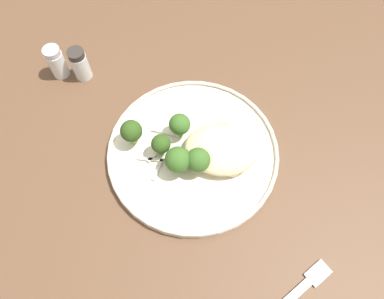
{
  "coord_description": "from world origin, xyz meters",
  "views": [
    {
      "loc": [
        0.0,
        -0.32,
        1.33
      ],
      "look_at": [
        -0.03,
        -0.04,
        0.76
      ],
      "focal_mm": 35.75,
      "sensor_mm": 36.0,
      "label": 1
    }
  ],
  "objects": [
    {
      "name": "ground",
      "position": [
        0.0,
        0.0,
        0.0
      ],
      "size": [
        6.0,
        6.0,
        0.0
      ],
      "primitive_type": "plane",
      "color": "#47423D"
    },
    {
      "name": "wooden_dining_table",
      "position": [
        0.0,
        0.0,
        0.66
      ],
      "size": [
        1.4,
        1.0,
        0.74
      ],
      "color": "brown",
      "rests_on": "ground"
    },
    {
      "name": "dinner_plate",
      "position": [
        -0.03,
        -0.04,
        0.75
      ],
      "size": [
        0.29,
        0.29,
        0.02
      ],
      "color": "beige",
      "rests_on": "wooden_dining_table"
    },
    {
      "name": "noodle_bed",
      "position": [
        0.02,
        -0.04,
        0.77
      ],
      "size": [
        0.12,
        0.09,
        0.04
      ],
      "color": "beige",
      "rests_on": "dinner_plate"
    },
    {
      "name": "seared_scallop_center_golden",
      "position": [
        0.04,
        -0.07,
        0.76
      ],
      "size": [
        0.03,
        0.03,
        0.01
      ],
      "color": "beige",
      "rests_on": "dinner_plate"
    },
    {
      "name": "seared_scallop_right_edge",
      "position": [
        0.02,
        0.0,
        0.76
      ],
      "size": [
        0.03,
        0.03,
        0.01
      ],
      "color": "beige",
      "rests_on": "dinner_plate"
    },
    {
      "name": "seared_scallop_tilted_round",
      "position": [
        0.02,
        -0.04,
        0.76
      ],
      "size": [
        0.03,
        0.03,
        0.01
      ],
      "color": "beige",
      "rests_on": "dinner_plate"
    },
    {
      "name": "seared_scallop_tiny_bay",
      "position": [
        0.0,
        -0.02,
        0.76
      ],
      "size": [
        0.03,
        0.03,
        0.01
      ],
      "color": "#DBB77A",
      "rests_on": "dinner_plate"
    },
    {
      "name": "broccoli_floret_left_leaning",
      "position": [
        -0.06,
        -0.01,
        0.78
      ],
      "size": [
        0.04,
        0.04,
        0.05
      ],
      "color": "#89A356",
      "rests_on": "dinner_plate"
    },
    {
      "name": "broccoli_floret_split_head",
      "position": [
        -0.05,
        -0.07,
        0.79
      ],
      "size": [
        0.04,
        0.04,
        0.06
      ],
      "color": "#7A994C",
      "rests_on": "dinner_plate"
    },
    {
      "name": "broccoli_floret_rear_charred",
      "position": [
        -0.08,
        -0.05,
        0.78
      ],
      "size": [
        0.03,
        0.03,
        0.05
      ],
      "color": "#7A994C",
      "rests_on": "dinner_plate"
    },
    {
      "name": "broccoli_floret_beside_noodles",
      "position": [
        -0.02,
        -0.07,
        0.78
      ],
      "size": [
        0.04,
        0.04,
        0.06
      ],
      "color": "#89A356",
      "rests_on": "dinner_plate"
    },
    {
      "name": "broccoli_floret_tall_stalk",
      "position": [
        -0.13,
        -0.03,
        0.78
      ],
      "size": [
        0.04,
        0.04,
        0.06
      ],
      "color": "#89A356",
      "rests_on": "dinner_plate"
    },
    {
      "name": "onion_sliver_curled_piece",
      "position": [
        -0.08,
        -0.01,
        0.75
      ],
      "size": [
        0.05,
        0.01,
        0.0
      ],
      "primitive_type": "cube",
      "rotation": [
        0.0,
        0.0,
        6.15
      ],
      "color": "silver",
      "rests_on": "dinner_plate"
    },
    {
      "name": "onion_sliver_short_strip",
      "position": [
        -0.09,
        -0.05,
        0.75
      ],
      "size": [
        0.03,
        0.05,
        0.0
      ],
      "primitive_type": "cube",
      "rotation": [
        0.0,
        0.0,
        4.14
      ],
      "color": "silver",
      "rests_on": "dinner_plate"
    },
    {
      "name": "onion_sliver_long_sliver",
      "position": [
        -0.1,
        -0.06,
        0.75
      ],
      "size": [
        0.04,
        0.01,
        0.0
      ],
      "primitive_type": "cube",
      "rotation": [
        0.0,
        0.0,
        3.15
      ],
      "color": "silver",
      "rests_on": "dinner_plate"
    },
    {
      "name": "onion_sliver_pale_crescent",
      "position": [
        -0.08,
        -0.08,
        0.75
      ],
      "size": [
        0.02,
        0.05,
        0.0
      ],
      "primitive_type": "cube",
      "rotation": [
        0.0,
        0.0,
        1.34
      ],
      "color": "silver",
      "rests_on": "dinner_plate"
    },
    {
      "name": "salt_shaker",
      "position": [
        -0.3,
        0.1,
        0.77
      ],
      "size": [
        0.03,
        0.03,
        0.07
      ],
      "color": "white",
      "rests_on": "wooden_dining_table"
    },
    {
      "name": "pepper_shaker",
      "position": [
        -0.26,
        0.1,
        0.77
      ],
      "size": [
        0.03,
        0.03,
        0.07
      ],
      "color": "white",
      "rests_on": "wooden_dining_table"
    }
  ]
}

